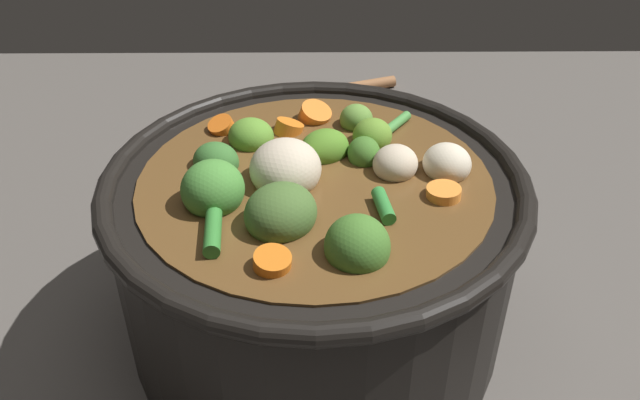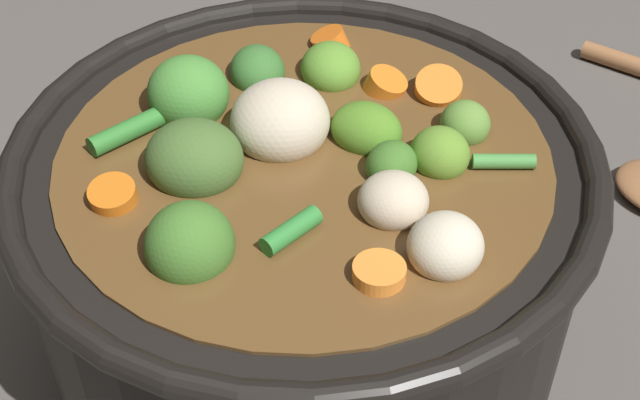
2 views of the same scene
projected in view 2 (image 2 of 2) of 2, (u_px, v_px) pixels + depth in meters
The scene contains 2 objects.
ground_plane at pixel (306, 336), 0.55m from camera, with size 1.10×1.10×0.00m, color #514C47.
cooking_pot at pixel (305, 245), 0.49m from camera, with size 0.30×0.30×0.17m.
Camera 2 is at (-0.20, -0.29, 0.43)m, focal length 51.37 mm.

